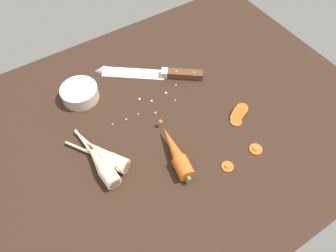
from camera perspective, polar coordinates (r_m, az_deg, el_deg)
name	(u,v)px	position (r cm, az deg, el deg)	size (l,w,h in cm)	color
ground_plane	(164,128)	(93.78, -0.66, -0.42)	(120.00, 90.00, 4.00)	#332116
chefs_knife	(146,73)	(104.83, -3.80, 9.29)	(29.61, 23.78, 4.18)	silver
whole_carrot	(176,153)	(84.43, 1.42, -4.79)	(6.85, 19.92, 4.20)	#D6601E
parsnip_front	(106,158)	(85.31, -10.84, -5.55)	(12.13, 17.22, 4.00)	beige
parsnip_mid_left	(101,165)	(84.58, -11.70, -6.66)	(5.01, 21.24, 4.00)	beige
parsnip_mid_right	(103,155)	(85.94, -11.33, -4.99)	(6.83, 17.30, 4.00)	beige
carrot_slice_stack	(238,115)	(95.31, 12.25, 1.95)	(7.19, 5.53, 2.90)	#D6601E
carrot_slice_stray_near	(228,166)	(85.88, 10.43, -6.96)	(3.18, 3.18, 0.70)	#D6601E
carrot_slice_stray_mid	(256,149)	(90.28, 15.18, -3.89)	(3.53, 3.53, 0.70)	#D6601E
prep_bowl	(80,93)	(100.30, -15.25, 5.66)	(11.00, 11.00, 4.00)	beige
mince_crumbs	(151,101)	(97.14, -2.98, 4.37)	(24.01, 7.77, 0.80)	beige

